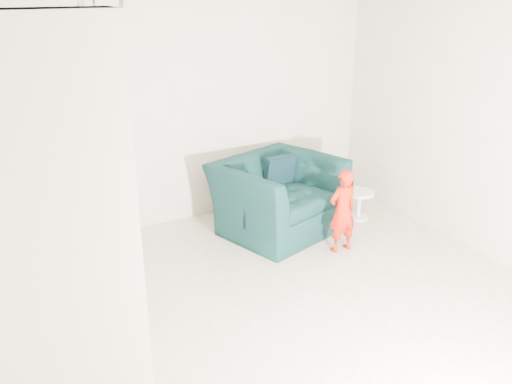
{
  "coord_description": "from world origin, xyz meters",
  "views": [
    {
      "loc": [
        -2.24,
        -3.28,
        2.81
      ],
      "look_at": [
        0.15,
        1.2,
        0.85
      ],
      "focal_mm": 38.0,
      "sensor_mm": 36.0,
      "label": 1
    }
  ],
  "objects_px": {
    "toddler": "(343,211)",
    "side_table": "(359,200)",
    "armchair": "(277,197)",
    "staircase": "(37,258)"
  },
  "relations": [
    {
      "from": "toddler",
      "to": "side_table",
      "type": "relative_size",
      "value": 2.62
    },
    {
      "from": "side_table",
      "to": "armchair",
      "type": "bearing_deg",
      "value": 170.85
    },
    {
      "from": "armchair",
      "to": "toddler",
      "type": "relative_size",
      "value": 1.41
    },
    {
      "from": "armchair",
      "to": "side_table",
      "type": "bearing_deg",
      "value": -26.24
    },
    {
      "from": "toddler",
      "to": "staircase",
      "type": "xyz_separation_m",
      "value": [
        -3.17,
        -0.54,
        0.47
      ]
    },
    {
      "from": "side_table",
      "to": "staircase",
      "type": "bearing_deg",
      "value": -163.43
    },
    {
      "from": "armchair",
      "to": "toddler",
      "type": "height_order",
      "value": "toddler"
    },
    {
      "from": "armchair",
      "to": "toddler",
      "type": "bearing_deg",
      "value": -82.56
    },
    {
      "from": "armchair",
      "to": "staircase",
      "type": "xyz_separation_m",
      "value": [
        -2.81,
        -1.34,
        0.51
      ]
    },
    {
      "from": "toddler",
      "to": "side_table",
      "type": "bearing_deg",
      "value": -141.36
    }
  ]
}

